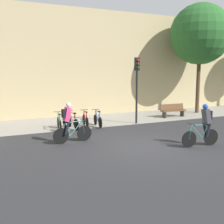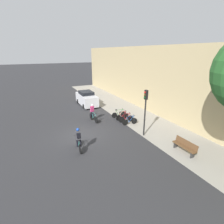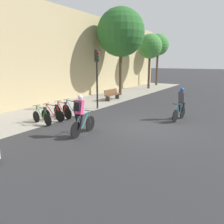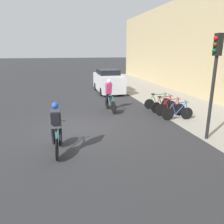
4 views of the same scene
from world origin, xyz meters
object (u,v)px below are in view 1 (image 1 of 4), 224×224
parked_bike_2 (85,121)px  parked_bike_3 (98,120)px  parked_bike_1 (73,122)px  cyclist_grey (205,124)px  bench (173,110)px  cyclist_pink (69,122)px  traffic_light_pole (137,78)px  parked_bike_0 (59,123)px

parked_bike_2 → parked_bike_3: size_ratio=1.00×
parked_bike_1 → parked_bike_3: size_ratio=0.99×
cyclist_grey → parked_bike_1: 7.02m
parked_bike_2 → bench: parked_bike_2 is taller
cyclist_grey → parked_bike_2: bearing=119.1°
cyclist_pink → cyclist_grey: (5.00, -2.89, 0.00)m
traffic_light_pole → parked_bike_3: bearing=176.8°
parked_bike_3 → traffic_light_pole: 3.37m
traffic_light_pole → parked_bike_1: bearing=178.0°
cyclist_pink → parked_bike_3: 3.88m
cyclist_pink → parked_bike_2: cyclist_pink is taller
parked_bike_1 → cyclist_grey: bearing=-55.6°
cyclist_pink → traffic_light_pole: bearing=28.9°
cyclist_pink → parked_bike_3: size_ratio=1.14×
parked_bike_1 → parked_bike_2: (0.74, 0.00, 0.01)m
parked_bike_2 → traffic_light_pole: traffic_light_pole is taller
cyclist_grey → bench: (3.44, 6.65, -0.47)m
parked_bike_0 → parked_bike_3: 2.22m
parked_bike_0 → parked_bike_1: 0.74m
parked_bike_0 → cyclist_pink: bearing=-96.0°
parked_bike_0 → parked_bike_2: size_ratio=1.02×
traffic_light_pole → bench: bearing=16.3°
bench → parked_bike_3: bearing=-171.6°
parked_bike_1 → parked_bike_3: 1.48m
parked_bike_0 → parked_bike_2: parked_bike_2 is taller
parked_bike_0 → parked_bike_2: (1.48, 0.00, 0.01)m
parked_bike_2 → parked_bike_3: bearing=-0.1°
cyclist_grey → traffic_light_pole: bearing=90.2°
cyclist_pink → parked_bike_3: bearing=48.8°
cyclist_grey → traffic_light_pole: size_ratio=0.46×
cyclist_pink → cyclist_grey: cyclist_pink is taller
traffic_light_pole → cyclist_grey: bearing=-89.8°
cyclist_pink → bench: (8.44, 3.76, -0.47)m
cyclist_grey → bench: 7.50m
parked_bike_0 → parked_bike_3: bearing=0.0°
parked_bike_2 → bench: (6.65, 0.87, 0.08)m
cyclist_grey → bench: size_ratio=0.96×
cyclist_grey → parked_bike_1: bearing=124.4°
parked_bike_1 → bench: size_ratio=0.84×
parked_bike_2 → parked_bike_0: bearing=-179.9°
cyclist_grey → parked_bike_2: size_ratio=1.12×
parked_bike_2 → cyclist_pink: bearing=-121.8°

